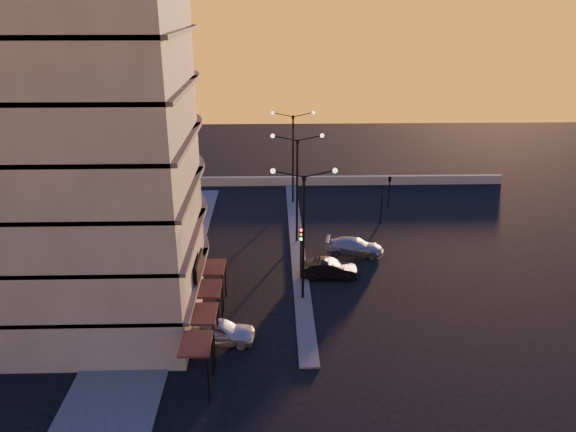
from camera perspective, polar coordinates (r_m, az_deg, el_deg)
The scene contains 14 objects.
ground at distance 39.77m, azimuth 1.50°, elevation -8.42°, with size 120.00×120.00×0.00m, color black.
sidewalk_west at distance 44.06m, azimuth -12.62°, elevation -5.77°, with size 5.00×40.00×0.12m, color #4A4A47.
median at distance 48.69m, azimuth 0.90°, elevation -2.56°, with size 1.20×36.00×0.12m, color #4A4A47.
parapet at distance 63.62m, azimuth 2.11°, elevation 3.60°, with size 44.00×0.50×1.00m, color gray.
building at distance 37.43m, azimuth -20.47°, elevation 7.94°, with size 14.35×17.08×25.00m.
streetlamp_near at distance 37.34m, azimuth 1.58°, elevation -0.93°, with size 4.32×0.32×9.51m.
streetlamp_mid at distance 46.75m, azimuth 0.94°, elevation 3.66°, with size 4.32×0.32×9.51m.
streetlamp_far at distance 56.37m, azimuth 0.51°, elevation 6.70°, with size 4.32×0.32×9.51m.
traffic_light_main at distance 41.03m, azimuth 1.33°, elevation -2.93°, with size 0.28×0.44×4.25m.
signal_east_a at distance 52.62m, azimuth 9.47°, elevation 1.18°, with size 0.13×0.16×3.60m.
signal_east_b at distance 56.27m, azimuth 10.31°, elevation 3.69°, with size 0.42×1.99×3.60m.
car_hatchback at distance 35.09m, azimuth -7.08°, elevation -11.53°, with size 1.78×4.43×1.51m, color #B5B6BD.
car_sedan at distance 42.46m, azimuth 4.14°, elevation -5.37°, with size 1.49×4.28×1.41m, color black.
car_wagon at distance 46.40m, azimuth 6.78°, elevation -3.12°, with size 1.92×4.72×1.37m, color #97989E.
Camera 1 is at (-1.95, -34.57, 19.56)m, focal length 35.00 mm.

